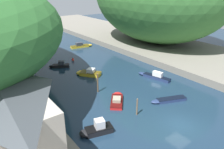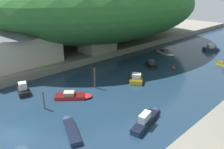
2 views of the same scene
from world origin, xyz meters
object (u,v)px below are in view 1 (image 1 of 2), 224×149
boat_near_quay (96,129)px  person_by_boathouse (22,100)px  person_on_quay (27,106)px  boat_mid_channel (40,43)px  boat_cabin_cruiser (59,65)px  boat_small_dinghy (117,100)px  waterfront_building (0,109)px  boat_yellow_tender (82,46)px  boat_red_skiff (30,57)px  boat_white_cruiser (154,76)px  boat_moored_right (88,73)px  boat_open_rowboat (167,100)px  channel_buoy_near (73,60)px

boat_near_quay → person_by_boathouse: bearing=47.6°
boat_near_quay → person_on_quay: 9.17m
boat_mid_channel → boat_cabin_cruiser: bearing=-60.6°
boat_cabin_cruiser → boat_small_dinghy: boat_cabin_cruiser is taller
waterfront_building → person_on_quay: (3.32, 3.57, -2.57)m
boat_yellow_tender → boat_near_quay: 38.19m
boat_mid_channel → person_on_quay: person_on_quay is taller
boat_red_skiff → person_by_boathouse: size_ratio=3.38×
boat_yellow_tender → boat_mid_channel: bearing=-132.0°
boat_mid_channel → boat_white_cruiser: boat_mid_channel is taller
boat_yellow_tender → boat_moored_right: boat_yellow_tender is taller
boat_mid_channel → boat_near_quay: 44.77m
boat_mid_channel → boat_open_rowboat: bearing=-46.7°
boat_moored_right → boat_red_skiff: (-5.67, 17.31, -0.15)m
boat_mid_channel → boat_small_dinghy: 39.48m
boat_moored_right → person_on_quay: (-14.08, -8.76, 1.90)m
boat_moored_right → boat_cabin_cruiser: boat_cabin_cruiser is taller
boat_red_skiff → boat_white_cruiser: bearing=50.8°
channel_buoy_near → boat_small_dinghy: bearing=-99.2°
boat_red_skiff → boat_moored_right: bearing=39.5°
boat_white_cruiser → person_by_boathouse: person_by_boathouse is taller
boat_cabin_cruiser → boat_mid_channel: bearing=22.8°
boat_moored_right → boat_white_cruiser: 12.52m
boat_yellow_tender → channel_buoy_near: boat_yellow_tender is taller
boat_open_rowboat → boat_yellow_tender: bearing=14.5°
boat_red_skiff → boat_cabin_cruiser: bearing=38.2°
waterfront_building → boat_yellow_tender: bearing=49.2°
boat_moored_right → boat_mid_channel: (0.68, 28.02, 0.06)m
waterfront_building → boat_cabin_cruiser: size_ratio=3.52×
boat_cabin_cruiser → channel_buoy_near: size_ratio=4.79×
waterfront_building → person_by_boathouse: 6.92m
channel_buoy_near → boat_white_cruiser: bearing=-67.2°
boat_yellow_tender → boat_small_dinghy: size_ratio=1.28×
boat_moored_right → boat_yellow_tender: bearing=26.7°
boat_red_skiff → person_by_boathouse: 25.63m
boat_small_dinghy → person_on_quay: size_ratio=2.94×
boat_moored_right → boat_cabin_cruiser: bearing=73.0°
boat_yellow_tender → boat_mid_channel: size_ratio=1.45×
boat_moored_right → boat_open_rowboat: boat_moored_right is taller
waterfront_building → boat_open_rowboat: bearing=-9.5°
boat_white_cruiser → channel_buoy_near: bearing=99.0°
boat_near_quay → channel_buoy_near: bearing=-6.3°
boat_yellow_tender → boat_white_cruiser: bearing=8.0°
boat_cabin_cruiser → person_on_quay: size_ratio=2.53×
person_on_quay → boat_yellow_tender: bearing=-23.4°
waterfront_building → boat_yellow_tender: waterfront_building is taller
person_on_quay → boat_white_cruiser: bearing=-72.7°
boat_red_skiff → boat_white_cruiser: (14.66, -26.03, 0.17)m
boat_moored_right → boat_small_dinghy: size_ratio=1.01×
person_on_quay → person_by_boathouse: bearing=19.0°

